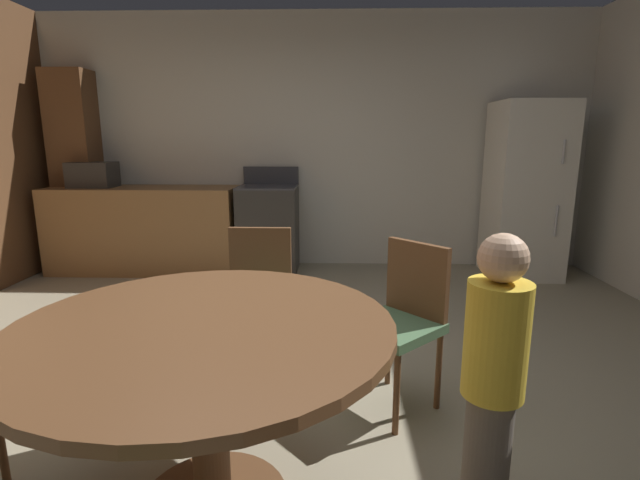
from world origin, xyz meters
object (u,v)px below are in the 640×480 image
object	(u,v)px
refrigerator	(525,191)
dining_table	(206,361)
oven_range	(269,228)
microwave	(93,175)
chair_north	(258,291)
person_child	(493,374)
chair_northeast	(402,315)

from	to	relation	value
refrigerator	dining_table	bearing A→B (deg)	-126.47
oven_range	microwave	world-z (taller)	microwave
chair_north	person_child	world-z (taller)	person_child
refrigerator	chair_northeast	world-z (taller)	refrigerator
oven_range	person_child	distance (m)	3.54
refrigerator	person_child	bearing A→B (deg)	-112.89
person_child	refrigerator	bearing A→B (deg)	-112.66
oven_range	person_child	bearing A→B (deg)	-69.26
refrigerator	microwave	world-z (taller)	refrigerator
microwave	dining_table	size ratio (longest dim) A/B	0.32
refrigerator	chair_north	size ratio (longest dim) A/B	2.02
oven_range	microwave	xyz separation A→B (m)	(-1.83, -0.00, 0.56)
chair_north	refrigerator	bearing A→B (deg)	132.14
refrigerator	chair_north	bearing A→B (deg)	-138.33
oven_range	microwave	size ratio (longest dim) A/B	2.50
microwave	person_child	size ratio (longest dim) A/B	0.40
microwave	person_child	world-z (taller)	microwave
refrigerator	person_child	xyz separation A→B (m)	(-1.38, -3.26, -0.30)
chair_north	chair_northeast	xyz separation A→B (m)	(0.81, -0.36, 0.00)
chair_north	person_child	bearing A→B (deg)	42.66
dining_table	chair_northeast	size ratio (longest dim) A/B	1.56
oven_range	chair_north	size ratio (longest dim) A/B	1.26
person_child	chair_north	bearing A→B (deg)	-47.58
microwave	person_child	distance (m)	4.55
oven_range	chair_northeast	distance (m)	2.75
chair_northeast	person_child	bearing A→B (deg)	62.20
dining_table	person_child	xyz separation A→B (m)	(1.03, -0.00, -0.03)
dining_table	person_child	distance (m)	1.03
microwave	chair_north	size ratio (longest dim) A/B	0.51
person_child	oven_range	bearing A→B (deg)	-69.04
oven_range	chair_northeast	bearing A→B (deg)	-67.68
refrigerator	oven_range	bearing A→B (deg)	178.83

